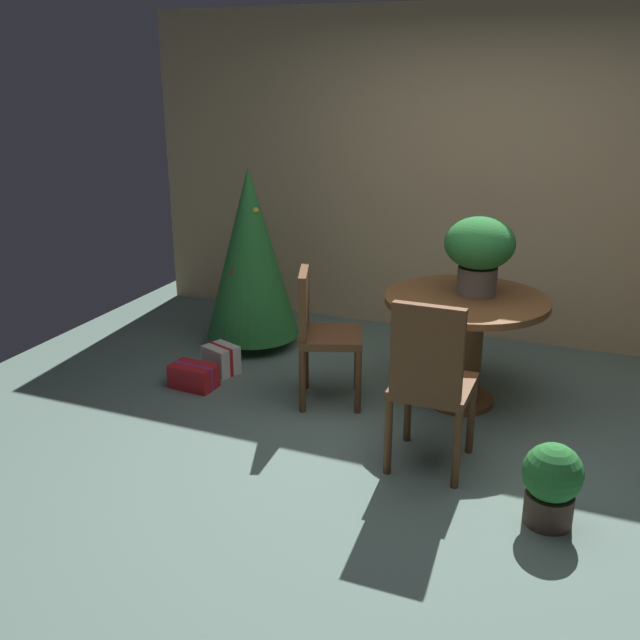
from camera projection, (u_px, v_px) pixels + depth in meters
name	position (u px, v px, depth m)	size (l,w,h in m)	color
ground_plane	(416.00, 459.00, 4.08)	(6.60, 6.60, 0.00)	slate
back_wall_panel	(496.00, 179.00, 5.56)	(6.00, 0.10, 2.60)	tan
round_dining_table	(464.00, 331.00, 4.61)	(1.05, 1.05, 0.74)	brown
flower_vase	(479.00, 249.00, 4.49)	(0.45, 0.45, 0.51)	#665B51
wooden_chair_near	(430.00, 379.00, 3.79)	(0.42, 0.44, 1.00)	brown
wooden_chair_left	(320.00, 329.00, 4.64)	(0.52, 0.52, 0.90)	brown
holiday_tree	(251.00, 253.00, 5.51)	(0.74, 0.74, 1.43)	brown
gift_box_red	(194.00, 376.00, 4.97)	(0.33, 0.21, 0.17)	red
gift_box_cream	(221.00, 359.00, 5.20)	(0.28, 0.25, 0.21)	silver
potted_plant	(552.00, 482.00, 3.44)	(0.29, 0.29, 0.42)	#4C382D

